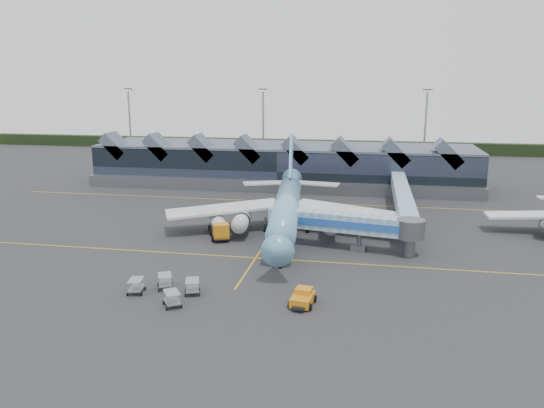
% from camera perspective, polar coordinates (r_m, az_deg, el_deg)
% --- Properties ---
extents(ground, '(260.00, 260.00, 0.00)m').
position_cam_1_polar(ground, '(83.36, -0.60, -4.06)').
color(ground, '#29292C').
rests_on(ground, ground).
extents(taxi_stripes, '(120.00, 60.00, 0.01)m').
position_cam_1_polar(taxi_stripes, '(92.79, 0.59, -2.26)').
color(taxi_stripes, gold).
rests_on(taxi_stripes, ground).
extents(tree_line_far, '(260.00, 4.00, 4.00)m').
position_cam_1_polar(tree_line_far, '(190.11, 5.81, 6.24)').
color(tree_line_far, black).
rests_on(tree_line_far, ground).
extents(terminal, '(90.00, 22.25, 12.52)m').
position_cam_1_polar(terminal, '(128.66, 1.23, 4.31)').
color(terminal, black).
rests_on(terminal, ground).
extents(light_masts, '(132.40, 42.56, 22.45)m').
position_cam_1_polar(light_masts, '(141.57, 12.85, 7.90)').
color(light_masts, '#919499').
rests_on(light_masts, ground).
extents(main_airliner, '(40.91, 47.33, 15.19)m').
position_cam_1_polar(main_airliner, '(87.72, 1.60, -0.16)').
color(main_airliner, '#64ABCA').
rests_on(main_airliner, ground).
extents(jet_bridge, '(23.15, 7.41, 5.55)m').
position_cam_1_polar(jet_bridge, '(79.24, 8.74, -2.19)').
color(jet_bridge, '#7AA1CC').
rests_on(jet_bridge, ground).
extents(fuel_truck, '(5.62, 9.49, 3.24)m').
position_cam_1_polar(fuel_truck, '(86.66, -5.79, -2.20)').
color(fuel_truck, black).
rests_on(fuel_truck, ground).
extents(pushback_tug, '(2.97, 4.31, 1.81)m').
position_cam_1_polar(pushback_tug, '(60.57, 3.32, -10.06)').
color(pushback_tug, orange).
rests_on(pushback_tug, ground).
extents(baggage_carts, '(8.71, 7.76, 1.70)m').
position_cam_1_polar(baggage_carts, '(64.23, -11.29, -8.78)').
color(baggage_carts, '#979A9F').
rests_on(baggage_carts, ground).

